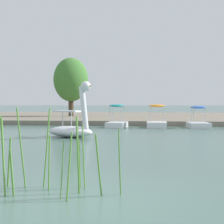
{
  "coord_description": "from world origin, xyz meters",
  "views": [
    {
      "loc": [
        1.06,
        -5.7,
        1.64
      ],
      "look_at": [
        -1.29,
        15.4,
        1.11
      ],
      "focal_mm": 55.26,
      "sensor_mm": 36.0,
      "label": 1
    }
  ],
  "objects": [
    {
      "name": "tree_broadleaf_behind_dock",
      "position": [
        -6.97,
        28.73,
        4.04
      ],
      "size": [
        4.01,
        4.27,
        5.93
      ],
      "color": "#423323",
      "rests_on": "shore_bank_far"
    },
    {
      "name": "reed_clump_foreground",
      "position": [
        -0.83,
        0.47,
        0.62
      ],
      "size": [
        2.32,
        1.04,
        1.56
      ],
      "color": "#568E38",
      "rests_on": "ground_plane"
    },
    {
      "name": "ground_plane",
      "position": [
        0.0,
        0.0,
        0.0
      ],
      "size": [
        566.96,
        566.96,
        0.0
      ],
      "primitive_type": "plane",
      "color": "#47665B"
    },
    {
      "name": "pedal_boat_orange",
      "position": [
        1.51,
        17.85,
        0.43
      ],
      "size": [
        1.36,
        2.26,
        1.58
      ],
      "color": "white",
      "rests_on": "ground_plane"
    },
    {
      "name": "swan_boat",
      "position": [
        -2.69,
        10.65,
        0.55
      ],
      "size": [
        2.67,
        1.93,
        2.7
      ],
      "color": "white",
      "rests_on": "ground_plane"
    },
    {
      "name": "pedal_boat_teal",
      "position": [
        -1.2,
        17.65,
        0.45
      ],
      "size": [
        1.43,
        2.19,
        1.59
      ],
      "color": "white",
      "rests_on": "ground_plane"
    },
    {
      "name": "pedal_boat_blue",
      "position": [
        4.28,
        17.88,
        0.39
      ],
      "size": [
        1.46,
        2.19,
        1.48
      ],
      "color": "white",
      "rests_on": "ground_plane"
    },
    {
      "name": "shore_bank_far",
      "position": [
        0.0,
        31.87,
        0.18
      ],
      "size": [
        118.04,
        24.96,
        0.35
      ],
      "primitive_type": "cube",
      "color": "slate",
      "rests_on": "ground_plane"
    }
  ]
}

